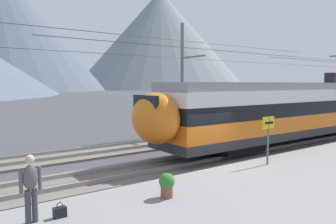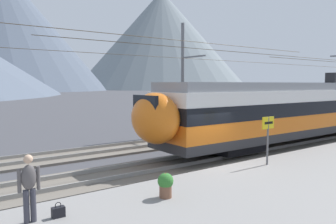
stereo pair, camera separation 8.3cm
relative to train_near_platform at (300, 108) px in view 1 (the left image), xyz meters
The scene contains 12 objects.
ground_plane 9.53m from the train_near_platform, behind, with size 400.00×400.00×0.00m, color #424247.
platform_slab 10.90m from the train_near_platform, 148.73° to the right, with size 120.00×6.50×0.38m, color gray.
track_near 9.40m from the train_near_platform, behind, with size 120.00×3.00×0.28m.
track_far 10.53m from the train_near_platform, 152.61° to the left, with size 120.00×3.00×0.28m.
train_near_platform is the anchor object (origin of this frame).
train_far_track 14.01m from the train_near_platform, 19.77° to the left, with size 26.51×2.93×4.27m.
catenary_mast_far_side 8.16m from the train_near_platform, 119.93° to the left, with size 39.47×2.57×8.16m.
platform_sign 8.23m from the train_near_platform, 156.42° to the right, with size 0.70×0.08×2.03m.
passenger_walking 17.44m from the train_near_platform, 168.28° to the right, with size 0.53×0.22×1.69m.
handbag_beside_passenger 16.88m from the train_near_platform, 167.50° to the right, with size 0.32×0.18×0.40m.
potted_plant_platform_edge 14.00m from the train_near_platform, 163.12° to the right, with size 0.48×0.48×0.74m.
mountain_right_ridge 231.07m from the train_near_platform, 57.50° to the left, with size 128.42×128.42×72.80m, color slate.
Camera 1 is at (-9.77, -10.29, 3.77)m, focal length 34.95 mm.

